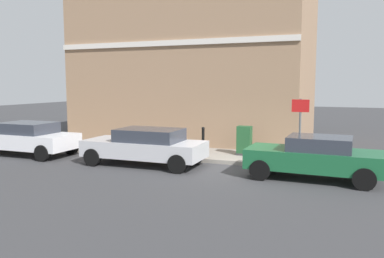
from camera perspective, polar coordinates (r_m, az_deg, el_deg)
ground at (r=13.87m, az=5.08°, el=-5.79°), size 80.00×80.00×0.00m
sidewalk at (r=18.15m, az=-11.46°, el=-2.70°), size 2.50×30.00×0.15m
corner_building at (r=21.13m, az=0.72°, el=8.78°), size 7.11×11.52×7.54m
car_green at (r=12.80m, az=17.32°, el=-3.86°), size 1.86×4.08×1.35m
car_silver at (r=14.42m, az=-6.76°, el=-2.41°), size 1.95×4.47×1.35m
car_white at (r=17.79m, az=-23.02°, el=-1.18°), size 1.94×4.50×1.37m
utility_cabinet at (r=15.71m, az=7.59°, el=-1.83°), size 0.46×0.61×1.15m
bollard_near_cabinet at (r=16.33m, az=1.63°, el=-1.37°), size 0.14×0.14×1.04m
street_sign at (r=14.29m, az=15.40°, el=1.11°), size 0.08×0.60×2.30m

